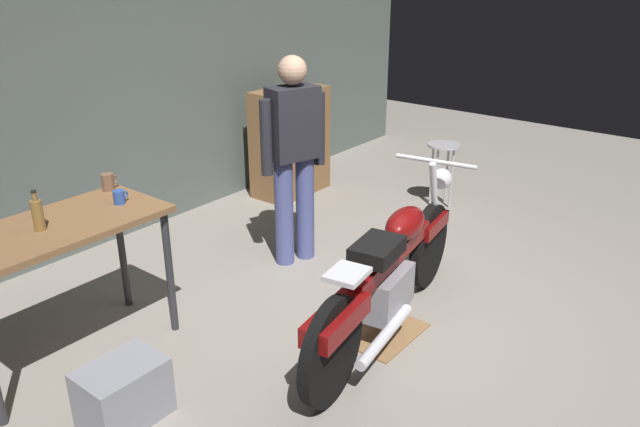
{
  "coord_description": "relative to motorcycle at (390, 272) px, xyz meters",
  "views": [
    {
      "loc": [
        -3.25,
        -1.83,
        2.34
      ],
      "look_at": [
        -0.06,
        0.7,
        0.65
      ],
      "focal_mm": 34.93,
      "sensor_mm": 36.0,
      "label": 1
    }
  ],
  "objects": [
    {
      "name": "ground_plane",
      "position": [
        0.17,
        -0.03,
        -0.45
      ],
      "size": [
        12.0,
        12.0,
        0.0
      ],
      "primitive_type": "plane",
      "color": "gray"
    },
    {
      "name": "back_wall",
      "position": [
        0.17,
        2.77,
        1.1
      ],
      "size": [
        8.0,
        0.12,
        3.1
      ],
      "primitive_type": "cube",
      "color": "#56605B",
      "rests_on": "ground_plane"
    },
    {
      "name": "workbench",
      "position": [
        -1.46,
        1.4,
        0.34
      ],
      "size": [
        1.3,
        0.64,
        0.9
      ],
      "color": "brown",
      "rests_on": "ground_plane"
    },
    {
      "name": "motorcycle",
      "position": [
        0.0,
        0.0,
        0.0
      ],
      "size": [
        2.17,
        0.71,
        1.0
      ],
      "rotation": [
        0.0,
        0.0,
        0.16
      ],
      "color": "black",
      "rests_on": "ground_plane"
    },
    {
      "name": "person_standing",
      "position": [
        0.44,
        1.19,
        0.48
      ],
      "size": [
        0.55,
        0.32,
        1.67
      ],
      "rotation": [
        0.0,
        0.0,
        2.84
      ],
      "color": "#4D5592",
      "rests_on": "ground_plane"
    },
    {
      "name": "shop_stool",
      "position": [
        2.27,
        0.83,
        0.05
      ],
      "size": [
        0.32,
        0.32,
        0.64
      ],
      "color": "#B2B2B7",
      "rests_on": "ground_plane"
    },
    {
      "name": "wooden_dresser",
      "position": [
        1.63,
        2.27,
        0.1
      ],
      "size": [
        0.8,
        0.47,
        1.1
      ],
      "color": "brown",
      "rests_on": "ground_plane"
    },
    {
      "name": "drip_tray",
      "position": [
        -0.04,
        0.0,
        -0.44
      ],
      "size": [
        0.56,
        0.4,
        0.01
      ],
      "primitive_type": "cube",
      "color": "olive",
      "rests_on": "ground_plane"
    },
    {
      "name": "storage_bin",
      "position": [
        -1.61,
        0.65,
        -0.28
      ],
      "size": [
        0.44,
        0.32,
        0.34
      ],
      "primitive_type": "cube",
      "color": "gray",
      "rests_on": "ground_plane"
    },
    {
      "name": "mug_brown_stoneware",
      "position": [
        -0.91,
        1.65,
        0.51
      ],
      "size": [
        0.12,
        0.08,
        0.11
      ],
      "color": "brown",
      "rests_on": "workbench"
    },
    {
      "name": "mug_blue_enamel",
      "position": [
        -1.01,
        1.38,
        0.49
      ],
      "size": [
        0.1,
        0.07,
        0.09
      ],
      "color": "#2D51AD",
      "rests_on": "workbench"
    },
    {
      "name": "bottle",
      "position": [
        -1.54,
        1.39,
        0.55
      ],
      "size": [
        0.06,
        0.06,
        0.24
      ],
      "color": "olive",
      "rests_on": "workbench"
    }
  ]
}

